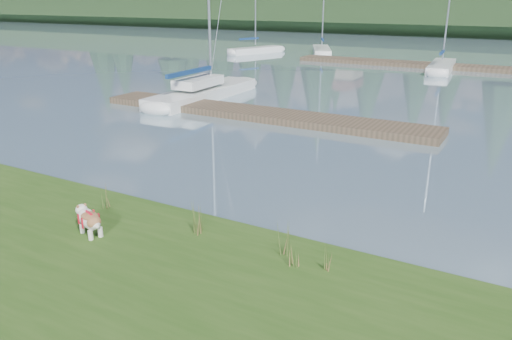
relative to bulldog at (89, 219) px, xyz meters
The scene contains 17 objects.
ground 33.57m from the bulldog, 88.22° to the left, with size 200.00×200.00×0.00m, color #7692A1.
bank 2.71m from the bulldog, 67.01° to the right, with size 60.00×9.00×0.35m, color #304E18.
ridge 76.58m from the bulldog, 89.22° to the left, with size 200.00×20.00×5.00m, color black.
bulldog is the anchor object (origin of this frame).
sailboat_main 17.26m from the bulldog, 115.80° to the left, with size 2.06×9.28×13.24m.
dock_near 12.90m from the bulldog, 103.27° to the left, with size 16.00×2.00×0.30m, color #4C3D2C.
dock_far 33.69m from the bulldog, 84.82° to the left, with size 26.00×2.20×0.30m, color #4C3D2C.
sailboat_bg_0 39.50m from the bulldog, 113.64° to the left, with size 3.50×6.59×9.67m.
sailboat_bg_1 40.46m from the bulldog, 105.35° to the left, with size 4.40×7.31×11.08m.
sailboat_bg_2 32.66m from the bulldog, 87.40° to the left, with size 2.06×7.57×11.28m.
weed_0 2.23m from the bulldog, 32.45° to the left, with size 0.17×0.14×0.70m.
weed_1 2.24m from the bulldog, 30.10° to the left, with size 0.17×0.14×0.50m.
weed_2 4.13m from the bulldog, 17.21° to the left, with size 0.17×0.14×0.75m.
weed_3 1.41m from the bulldog, 121.84° to the left, with size 0.17×0.14×0.65m.
weed_4 4.37m from the bulldog, 11.88° to the left, with size 0.17×0.14×0.48m.
weed_5 5.01m from the bulldog, 12.90° to the left, with size 0.17×0.14×0.56m.
mud_lip 2.30m from the bulldog, 61.89° to the left, with size 60.00×0.50×0.14m, color #33281C.
Camera 1 is at (6.65, -10.13, 5.09)m, focal length 35.00 mm.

